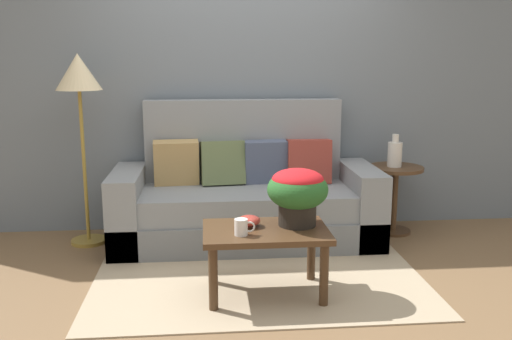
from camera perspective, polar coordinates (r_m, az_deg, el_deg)
ground_plane at (r=3.99m, az=0.24°, el=-11.01°), size 14.00×14.00×0.00m
wall_back at (r=4.97m, az=-1.20°, el=9.78°), size 6.40×0.12×2.75m
area_rug at (r=4.11m, az=0.05°, el=-10.20°), size 2.29×1.84×0.01m
couch at (r=4.66m, az=-1.05°, el=-3.09°), size 2.18×0.85×1.17m
coffee_table at (r=3.59m, az=0.99°, el=-7.24°), size 0.80×0.53×0.45m
side_table at (r=4.99m, az=14.11°, el=-1.73°), size 0.48×0.48×0.60m
floor_lamp at (r=4.65m, az=-17.77°, el=8.30°), size 0.36×0.36×1.56m
potted_plant at (r=3.59m, az=4.31°, el=-2.13°), size 0.40×0.40×0.38m
coffee_mug at (r=3.43m, az=-1.48°, el=-5.90°), size 0.13×0.08×0.10m
snack_bowl at (r=3.61m, az=-0.73°, el=-5.24°), size 0.15×0.15×0.07m
table_vase at (r=4.93m, az=14.11°, el=1.66°), size 0.12×0.12×0.28m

